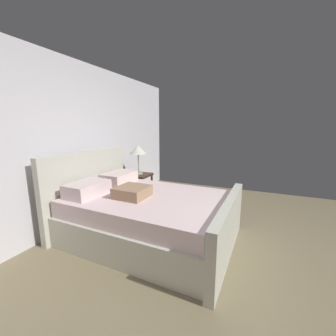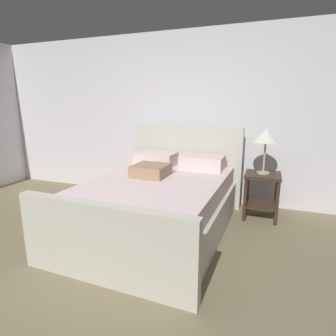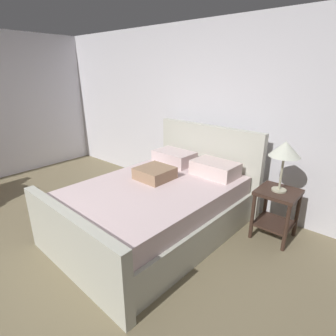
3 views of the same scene
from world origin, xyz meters
TOP-DOWN VIEW (x-y plane):
  - ground_plane at (0.00, 0.00)m, footprint 6.30×5.23m
  - wall_back at (0.00, 2.67)m, footprint 6.42×0.12m
  - bed at (0.22, 1.40)m, footprint 1.71×2.30m
  - nightstand_right at (1.36, 2.18)m, footprint 0.44×0.44m
  - table_lamp_right at (1.36, 2.18)m, footprint 0.33×0.33m

SIDE VIEW (x-z plane):
  - ground_plane at x=0.00m, z-range -0.02..0.00m
  - bed at x=0.22m, z-range -0.24..0.93m
  - nightstand_right at x=1.36m, z-range 0.10..0.70m
  - table_lamp_right at x=1.36m, z-range 0.79..1.36m
  - wall_back at x=0.00m, z-range 0.00..2.52m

